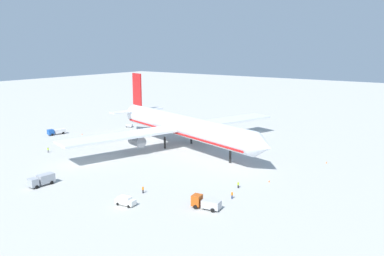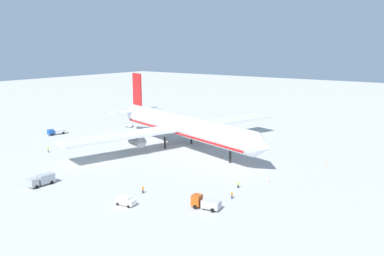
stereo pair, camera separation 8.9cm
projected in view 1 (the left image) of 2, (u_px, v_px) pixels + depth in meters
name	position (u px, v px, depth m)	size (l,w,h in m)	color
ground_plane	(184.00, 148.00, 138.34)	(600.00, 600.00, 0.00)	#B2B2AD
airliner	(182.00, 126.00, 137.92)	(76.50, 81.09, 23.23)	silver
service_truck_0	(56.00, 131.00, 158.51)	(3.27, 7.12, 2.27)	#194CA5
service_truck_1	(42.00, 180.00, 100.82)	(2.60, 6.48, 2.62)	#999EA5
service_truck_2	(205.00, 203.00, 86.43)	(6.45, 3.26, 2.72)	#BF4C14
service_van	(126.00, 201.00, 88.45)	(4.63, 2.49, 1.97)	white
baggage_cart_0	(129.00, 125.00, 173.12)	(3.53, 2.33, 1.25)	#595B60
ground_worker_0	(143.00, 190.00, 95.65)	(0.55, 0.55, 1.72)	black
ground_worker_1	(48.00, 150.00, 131.93)	(0.42, 0.42, 1.70)	#3F3F47
ground_worker_2	(238.00, 185.00, 99.15)	(0.46, 0.46, 1.62)	black
ground_worker_3	(232.00, 195.00, 92.14)	(0.52, 0.52, 1.77)	navy
traffic_cone_0	(327.00, 162.00, 119.99)	(0.36, 0.36, 0.55)	orange
traffic_cone_1	(269.00, 181.00, 103.53)	(0.36, 0.36, 0.55)	orange
traffic_cone_2	(82.00, 134.00, 158.44)	(0.36, 0.36, 0.55)	orange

